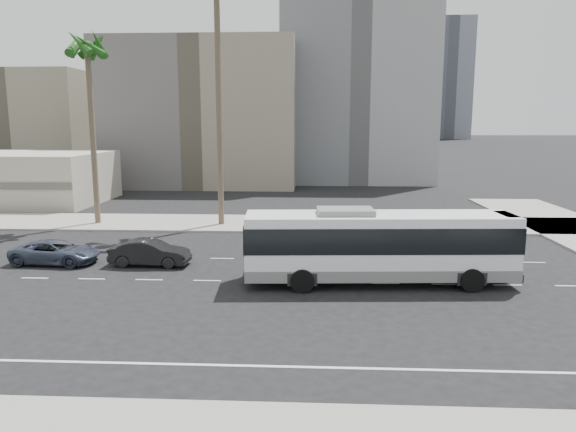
# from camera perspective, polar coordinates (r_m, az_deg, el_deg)

# --- Properties ---
(ground) EXTENTS (700.00, 700.00, 0.00)m
(ground) POSITION_cam_1_polar(r_m,az_deg,el_deg) (27.12, -2.38, -7.05)
(ground) COLOR black
(ground) RESTS_ON ground
(sidewalk_north) EXTENTS (120.00, 7.00, 0.15)m
(sidewalk_north) POSITION_cam_1_polar(r_m,az_deg,el_deg) (42.13, -0.47, -0.81)
(sidewalk_north) COLOR gray
(sidewalk_north) RESTS_ON ground
(midrise_beige_west) EXTENTS (24.00, 18.00, 18.00)m
(midrise_beige_west) POSITION_cam_1_polar(r_m,az_deg,el_deg) (72.29, -8.79, 10.65)
(midrise_beige_west) COLOR #68645E
(midrise_beige_west) RESTS_ON ground
(midrise_gray_center) EXTENTS (20.00, 20.00, 26.00)m
(midrise_gray_center) POSITION_cam_1_polar(r_m,az_deg,el_deg) (78.20, 7.15, 13.55)
(midrise_gray_center) COLOR slate
(midrise_gray_center) RESTS_ON ground
(midrise_beige_far) EXTENTS (18.00, 16.00, 15.00)m
(midrise_beige_far) POSITION_cam_1_polar(r_m,az_deg,el_deg) (85.93, -25.50, 8.67)
(midrise_beige_far) COLOR #68645E
(midrise_beige_far) RESTS_ON ground
(civic_tower) EXTENTS (42.00, 42.00, 129.00)m
(civic_tower) POSITION_cam_1_polar(r_m,az_deg,el_deg) (277.60, 2.01, 16.28)
(civic_tower) COLOR beige
(civic_tower) RESTS_ON ground
(highrise_right) EXTENTS (26.00, 26.00, 70.00)m
(highrise_right) POSITION_cam_1_polar(r_m,az_deg,el_deg) (260.77, 12.72, 15.62)
(highrise_right) COLOR #565C6A
(highrise_right) RESTS_ON ground
(highrise_far) EXTENTS (22.00, 22.00, 60.00)m
(highrise_far) POSITION_cam_1_polar(r_m,az_deg,el_deg) (294.55, 16.61, 13.79)
(highrise_far) COLOR #565C6A
(highrise_far) RESTS_ON ground
(city_bus) EXTENTS (13.36, 3.75, 3.80)m
(city_bus) POSITION_cam_1_polar(r_m,az_deg,el_deg) (26.72, 9.73, -3.01)
(city_bus) COLOR white
(city_bus) RESTS_ON ground
(car_a) EXTENTS (1.70, 4.49, 1.46)m
(car_a) POSITION_cam_1_polar(r_m,az_deg,el_deg) (30.92, -14.55, -3.83)
(car_a) COLOR black
(car_a) RESTS_ON ground
(car_b) EXTENTS (2.53, 4.98, 1.35)m
(car_b) POSITION_cam_1_polar(r_m,az_deg,el_deg) (33.10, -23.63, -3.56)
(car_b) COLOR #363E51
(car_b) RESTS_ON ground
(palm_mid) EXTENTS (4.74, 4.74, 14.64)m
(palm_mid) POSITION_cam_1_polar(r_m,az_deg,el_deg) (44.37, -20.68, 16.11)
(palm_mid) COLOR brown
(palm_mid) RESTS_ON ground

